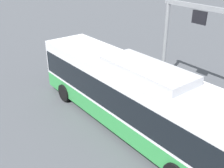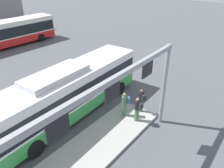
{
  "view_description": "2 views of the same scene",
  "coord_description": "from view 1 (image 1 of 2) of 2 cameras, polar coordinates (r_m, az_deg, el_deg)",
  "views": [
    {
      "loc": [
        -8.33,
        7.08,
        7.54
      ],
      "look_at": [
        1.94,
        -0.33,
        1.43
      ],
      "focal_mm": 43.21,
      "sensor_mm": 36.0,
      "label": 1
    },
    {
      "loc": [
        -8.19,
        -9.86,
        8.97
      ],
      "look_at": [
        3.23,
        -1.04,
        1.29
      ],
      "focal_mm": 35.82,
      "sensor_mm": 36.0,
      "label": 2
    }
  ],
  "objects": [
    {
      "name": "platform_curb",
      "position": [
        14.52,
        18.65,
        -6.7
      ],
      "size": [
        10.0,
        2.8,
        0.16
      ],
      "primitive_type": "cube",
      "color": "#9E9E99",
      "rests_on": "ground"
    },
    {
      "name": "ground_plane",
      "position": [
        13.29,
        3.8,
        -8.9
      ],
      "size": [
        120.0,
        120.0,
        0.0
      ],
      "primitive_type": "plane",
      "color": "#4C4F54"
    },
    {
      "name": "person_waiting_near",
      "position": [
        16.49,
        10.52,
        2.12
      ],
      "size": [
        0.36,
        0.54,
        1.67
      ],
      "rotation": [
        0.0,
        0.0,
        1.51
      ],
      "color": "#476B4C",
      "rests_on": "platform_curb"
    },
    {
      "name": "bus_main",
      "position": [
        12.34,
        4.07,
        -1.97
      ],
      "size": [
        12.12,
        3.06,
        3.46
      ],
      "rotation": [
        0.0,
        0.0,
        0.04
      ],
      "color": "green",
      "rests_on": "ground"
    },
    {
      "name": "person_boarding",
      "position": [
        16.93,
        7.23,
        3.0
      ],
      "size": [
        0.5,
        0.6,
        1.67
      ],
      "rotation": [
        0.0,
        0.0,
        1.14
      ],
      "color": "#476B4C",
      "rests_on": "platform_curb"
    },
    {
      "name": "person_waiting_mid",
      "position": [
        15.85,
        8.08,
        1.31
      ],
      "size": [
        0.55,
        0.6,
        1.67
      ],
      "rotation": [
        0.0,
        0.0,
        2.16
      ],
      "color": "#476B4C",
      "rests_on": "platform_curb"
    }
  ]
}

